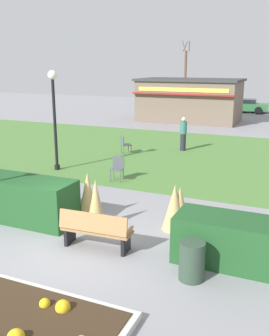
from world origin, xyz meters
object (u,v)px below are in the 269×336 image
Objects in this scene: person_strolling at (183,134)px; cafe_chair_east at (118,166)px; lamppost_mid at (54,108)px; cafe_chair_west at (124,143)px; food_kiosk at (190,100)px; parked_car_west_slot at (190,103)px; park_bench at (96,230)px; trash_bin at (192,261)px; parked_car_center_slot at (244,105)px; tree_right_bg at (185,75)px.

cafe_chair_east is at bearing 1.61° from person_strolling.
lamppost_mid is 4.42m from cafe_chair_west.
cafe_chair_east is at bearing -6.64° from lamppost_mid.
food_kiosk is 7.56m from parked_car_west_slot.
person_strolling is at bearing -75.75° from food_kiosk.
person_strolling reaches higher than park_bench.
parked_car_west_slot is at bearing 96.60° from cafe_chair_west.
cafe_chair_east is (1.62, -4.06, 0.00)m from cafe_chair_west.
cafe_chair_east is (-2.00, 5.25, 0.05)m from park_bench.
lamppost_mid reaches higher than trash_bin.
cafe_chair_west is 0.21× the size of parked_car_west_slot.
park_bench is 0.23× the size of food_kiosk.
park_bench is at bearing -88.28° from parked_car_center_slot.
parked_car_west_slot is at bearing 99.36° from cafe_chair_east.
parked_car_center_slot reaches higher than cafe_chair_east.
cafe_chair_east is 0.53× the size of person_strolling.
cafe_chair_east is at bearing -68.17° from cafe_chair_west.
trash_bin is at bearing -83.57° from parked_car_center_slot.
cafe_chair_west is at bearing -98.07° from parked_car_center_slot.
trash_bin is 29.33m from parked_car_center_slot.
tree_right_bg is at bearing 103.34° from park_bench.
person_strolling is (-1.26, 11.23, 0.38)m from park_bench.
lamppost_mid is 23.26m from parked_car_west_slot.
parked_car_west_slot is (-4.62, 17.54, -0.22)m from person_strolling.
cafe_chair_west is 19.65m from parked_car_center_slot.
park_bench is 0.40× the size of parked_car_center_slot.
parked_car_west_slot reaches higher than park_bench.
trash_bin is 0.19× the size of parked_car_center_slot.
park_bench is 21.91m from food_kiosk.
food_kiosk is 8.56× the size of cafe_chair_west.
cafe_chair_west reaches higher than trash_bin.
parked_car_center_slot is at bearing 91.72° from park_bench.
park_bench is 0.26× the size of tree_right_bg.
food_kiosk reaches higher than trash_bin.
food_kiosk is 4.51× the size of person_strolling.
person_strolling is 17.55m from parked_car_center_slot.
parked_car_center_slot is 10.88m from tree_right_bg.
food_kiosk is at bearing 91.19° from cafe_chair_west.
tree_right_bg reaches higher than food_kiosk.
lamppost_mid reaches higher than food_kiosk.
tree_right_bg is at bearing 102.01° from cafe_chair_east.
food_kiosk is 12.28m from cafe_chair_west.
lamppost_mid is at bearing 131.53° from park_bench.
parked_car_west_slot and parked_car_center_slot have the same top height.
person_strolling is (0.74, 5.97, 0.33)m from cafe_chair_east.
parked_car_west_slot is at bearing 105.47° from food_kiosk.
person_strolling is at bearing 96.39° from park_bench.
cafe_chair_east is at bearing 128.09° from trash_bin.
park_bench reaches higher than trash_bin.
park_bench is at bearing -79.80° from food_kiosk.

